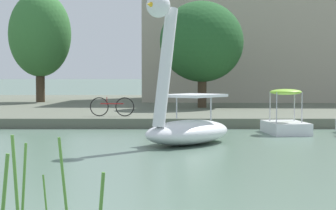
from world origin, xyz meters
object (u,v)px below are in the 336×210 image
object	(u,v)px
pedal_boat_lime	(288,121)
tree_broadleaf_left	(204,42)
tree_broadleaf_right	(42,35)
bicycle_parked	(114,107)
swan_boat	(186,117)

from	to	relation	value
pedal_boat_lime	tree_broadleaf_left	world-z (taller)	tree_broadleaf_left
tree_broadleaf_right	tree_broadleaf_left	distance (m)	11.24
tree_broadleaf_left	bicycle_parked	distance (m)	8.05
tree_broadleaf_left	bicycle_parked	bearing A→B (deg)	-121.41
tree_broadleaf_left	tree_broadleaf_right	bearing A→B (deg)	146.68
swan_boat	pedal_boat_lime	size ratio (longest dim) A/B	1.89
swan_boat	tree_broadleaf_right	distance (m)	21.08
swan_boat	pedal_boat_lime	xyz separation A→B (m)	(3.56, 3.37, -0.37)
tree_broadleaf_right	bicycle_parked	distance (m)	14.18
tree_broadleaf_right	tree_broadleaf_left	size ratio (longest dim) A/B	1.10
pedal_boat_lime	bicycle_parked	xyz separation A→B (m)	(-6.25, 3.16, 0.34)
swan_boat	tree_broadleaf_left	bearing A→B (deg)	84.57
swan_boat	bicycle_parked	world-z (taller)	swan_boat
pedal_boat_lime	tree_broadleaf_right	xyz separation A→B (m)	(-11.70, 15.73, 4.00)
pedal_boat_lime	tree_broadleaf_left	distance (m)	10.37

